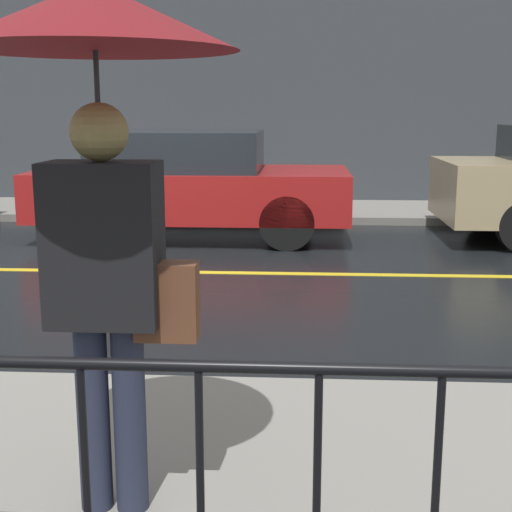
{
  "coord_description": "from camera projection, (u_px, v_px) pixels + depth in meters",
  "views": [
    {
      "loc": [
        1.77,
        -7.28,
        1.7
      ],
      "look_at": [
        1.49,
        -2.62,
        0.73
      ],
      "focal_mm": 50.0,
      "sensor_mm": 36.0,
      "label": 1
    }
  ],
  "objects": [
    {
      "name": "lane_marking",
      "position": [
        131.0,
        271.0,
        7.56
      ],
      "size": [
        25.2,
        0.12,
        0.01
      ],
      "color": "gold",
      "rests_on": "ground_plane"
    },
    {
      "name": "building_storefront",
      "position": [
        199.0,
        35.0,
        12.33
      ],
      "size": [
        28.0,
        0.3,
        5.91
      ],
      "color": "#383D42",
      "rests_on": "ground_plane"
    },
    {
      "name": "sidewalk_far",
      "position": [
        192.0,
        210.0,
        11.74
      ],
      "size": [
        28.0,
        2.11,
        0.11
      ],
      "color": "gray",
      "rests_on": "ground_plane"
    },
    {
      "name": "ground_plane",
      "position": [
        131.0,
        272.0,
        7.56
      ],
      "size": [
        80.0,
        80.0,
        0.0
      ],
      "primitive_type": "plane",
      "color": "black"
    },
    {
      "name": "car_red",
      "position": [
        189.0,
        183.0,
        9.48
      ],
      "size": [
        4.11,
        1.88,
        1.41
      ],
      "color": "maroon",
      "rests_on": "ground_plane"
    },
    {
      "name": "pedestrian",
      "position": [
        99.0,
        101.0,
        2.57
      ],
      "size": [
        1.03,
        1.03,
        2.02
      ],
      "rotation": [
        0.0,
        0.0,
        3.14
      ],
      "color": "#23283D",
      "rests_on": "sidewalk_near"
    }
  ]
}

